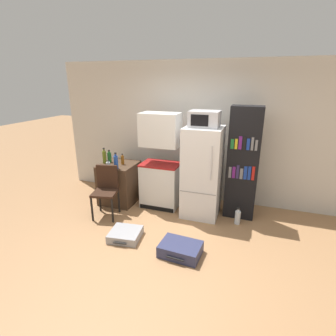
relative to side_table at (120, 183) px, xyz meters
name	(u,v)px	position (x,y,z in m)	size (l,w,h in m)	color
ground_plane	(169,251)	(1.47, -1.25, -0.39)	(24.00, 24.00, 0.00)	#A3754C
wall_back	(212,134)	(1.67, 0.75, 0.95)	(6.40, 0.10, 2.70)	beige
side_table	(120,183)	(0.00, 0.00, 0.00)	(0.66, 0.69, 0.79)	#422D1E
kitchen_hutch	(161,165)	(0.84, 0.10, 0.43)	(0.72, 0.50, 1.79)	silver
refrigerator	(202,172)	(1.65, 0.02, 0.40)	(0.64, 0.68, 1.60)	white
microwave	(205,119)	(1.65, 0.02, 1.33)	(0.49, 0.38, 0.26)	#B7B7BC
bookshelf	(243,164)	(2.31, 0.18, 0.58)	(0.52, 0.33, 1.94)	black
bottle_blue_soda	(116,162)	(0.11, -0.27, 0.52)	(0.08, 0.08, 0.31)	#1E47A3
bottle_green_tall	(109,157)	(-0.22, 0.05, 0.50)	(0.08, 0.08, 0.25)	#1E6028
bottle_amber_beer	(123,160)	(0.09, 0.01, 0.48)	(0.06, 0.06, 0.21)	brown
bottle_clear_short	(108,165)	(-0.05, -0.28, 0.45)	(0.07, 0.07, 0.14)	silver
bottle_olive_oil	(104,157)	(-0.27, -0.05, 0.52)	(0.07, 0.07, 0.31)	#566619
chair	(106,187)	(0.05, -0.56, 0.15)	(0.47, 0.48, 0.91)	black
suitcase_large_flat	(125,234)	(0.72, -1.15, -0.33)	(0.51, 0.51, 0.13)	#99999E
suitcase_small_flat	(180,249)	(1.64, -1.26, -0.31)	(0.59, 0.46, 0.17)	navy
water_bottle_front	(238,217)	(2.32, -0.15, -0.27)	(0.09, 0.09, 0.30)	silver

